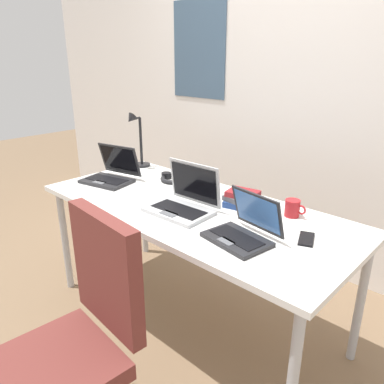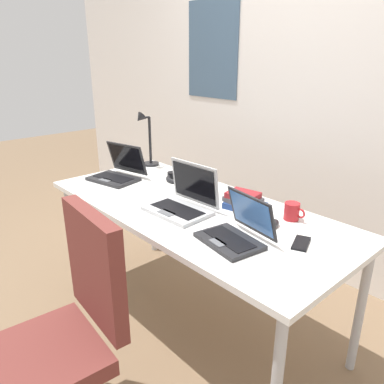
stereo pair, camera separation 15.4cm
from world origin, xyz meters
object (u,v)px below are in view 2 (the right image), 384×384
Objects in this scene: computer_mouse at (272,224)px; book_stack at (244,201)px; desk_lamp at (146,140)px; laptop_center at (183,202)px; laptop_front_left at (118,172)px; laptop_far_corner at (236,232)px; coffee_mug at (292,211)px; cell_phone at (301,243)px; headphones at (179,178)px; office_chair at (63,353)px.

book_stack reaches higher than computer_mouse.
laptop_center is at bearing -23.64° from desk_lamp.
laptop_far_corner is at bearing -4.12° from laptop_front_left.
laptop_far_corner is at bearing -95.17° from coffee_mug.
cell_phone is 0.64× the size of headphones.
laptop_front_left is 1.04× the size of laptop_center.
computer_mouse is at bearing 84.82° from laptop_far_corner.
laptop_far_corner is (1.24, -0.41, -0.15)m from desk_lamp.
laptop_center is at bearing -172.30° from computer_mouse.
laptop_front_left is 1.58× the size of book_stack.
cell_phone is (0.21, 0.19, -0.04)m from laptop_far_corner.
computer_mouse is (1.13, 0.16, -0.03)m from laptop_front_left.
laptop_front_left is at bearing -136.51° from headphones.
laptop_center is 0.36× the size of office_chair.
office_chair is (-0.02, -1.05, -0.38)m from book_stack.
headphones reaches higher than computer_mouse.
cell_phone is at bearing -30.06° from computer_mouse.
book_stack and coffee_mug have the same top height.
cell_phone is at bearing -47.03° from coffee_mug.
laptop_front_left is 1.33m from cell_phone.
headphones is (-0.40, 0.31, -0.03)m from laptop_center.
coffee_mug is 0.12× the size of office_chair.
book_stack reaches higher than cell_phone.
laptop_front_left is 1.13× the size of laptop_far_corner.
cell_phone is at bearing -16.28° from book_stack.
cell_phone is (0.63, 0.14, -0.04)m from laptop_center.
laptop_front_left is 3.17× the size of coffee_mug.
laptop_far_corner is 0.29m from cell_phone.
laptop_center reaches higher than laptop_far_corner.
laptop_front_left reaches higher than headphones.
headphones is 1.89× the size of coffee_mug.
laptop_center reaches higher than book_stack.
book_stack is at bearing 146.95° from computer_mouse.
laptop_far_corner is 0.38m from coffee_mug.
book_stack is at bearing 125.40° from laptop_far_corner.
laptop_front_left is at bearing 175.88° from laptop_far_corner.
headphones is (0.30, 0.28, -0.03)m from laptop_front_left.
coffee_mug is (0.45, 0.33, -0.00)m from laptop_center.
cell_phone is 0.14× the size of office_chair.
book_stack is at bearing 88.64° from office_chair.
desk_lamp is at bearing 174.85° from book_stack.
office_chair is at bearing -77.84° from laptop_center.
laptop_center is at bearing 102.16° from office_chair.
laptop_center is 0.65m from cell_phone.
laptop_far_corner is (0.42, -0.05, -0.01)m from laptop_center.
laptop_far_corner reaches higher than coffee_mug.
laptop_far_corner is 0.24m from computer_mouse.
laptop_far_corner is 1.48× the size of headphones.
laptop_far_corner is 2.81× the size of coffee_mug.
headphones is (-1.03, 0.17, 0.01)m from cell_phone.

